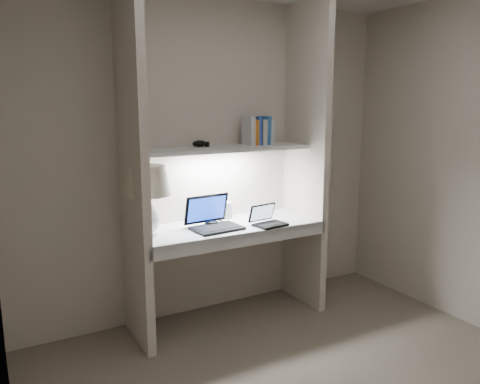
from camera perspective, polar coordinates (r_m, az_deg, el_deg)
back_wall at (r=3.78m, az=-3.41°, el=3.99°), size 3.20×0.01×2.50m
alcove_panel_left at (r=3.26m, az=-12.91°, el=2.67°), size 0.06×0.55×2.50m
alcove_panel_right at (r=3.92m, az=8.04°, el=4.16°), size 0.06×0.55×2.50m
desk at (r=3.63m, az=-1.43°, el=-4.31°), size 1.40×0.55×0.04m
desk_apron at (r=3.42m, az=0.61°, el=-5.79°), size 1.46×0.03×0.10m
shelf at (r=3.61m, az=-2.18°, el=5.28°), size 1.40×0.36×0.03m
strip_light at (r=3.61m, az=-2.18°, el=4.93°), size 0.60×0.04×0.02m
table_lamp at (r=3.31m, az=-11.31°, el=0.37°), size 0.34×0.34×0.50m
laptop_main at (r=3.53m, az=-3.32°, el=-3.51°), size 0.39×0.34×0.24m
laptop_netbook at (r=3.62m, az=3.35°, el=-3.45°), size 0.27×0.24×0.16m
speaker at (r=3.81m, az=-1.85°, el=-2.24°), size 0.10×0.07×0.14m
mouse at (r=3.60m, az=-3.49°, el=-3.80°), size 0.12×0.08×0.04m
cable_coil at (r=3.70m, az=-2.94°, el=-3.61°), size 0.12×0.12×0.01m
sticky_note at (r=3.42m, az=-11.31°, el=-5.09°), size 0.08×0.08×0.00m
book_row at (r=3.78m, az=2.16°, el=7.40°), size 0.22×0.15×0.23m
shelf_box at (r=3.40m, az=-12.24°, el=5.92°), size 0.08×0.07×0.11m
shelf_gadget at (r=3.60m, az=-4.97°, el=5.90°), size 0.13×0.11×0.05m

